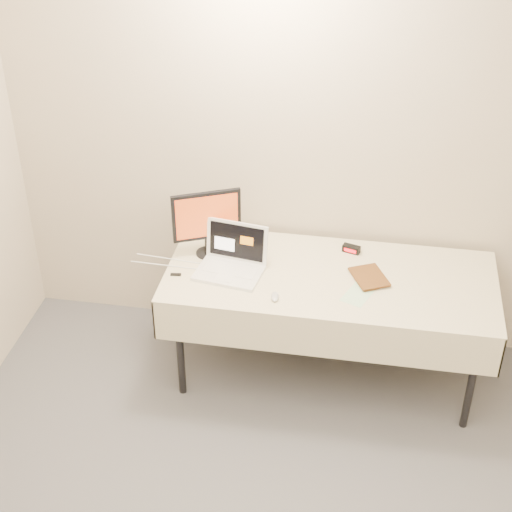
% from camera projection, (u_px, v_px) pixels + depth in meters
% --- Properties ---
extents(back_wall, '(4.00, 0.10, 2.70)m').
position_uv_depth(back_wall, '(344.00, 142.00, 4.45)').
color(back_wall, beige).
rests_on(back_wall, ground).
extents(table, '(1.86, 0.81, 0.74)m').
position_uv_depth(table, '(330.00, 285.00, 4.44)').
color(table, black).
rests_on(table, ground).
extents(laptop, '(0.40, 0.34, 0.26)m').
position_uv_depth(laptop, '(232.00, 260.00, 4.43)').
color(laptop, white).
rests_on(laptop, table).
extents(monitor, '(0.37, 0.19, 0.41)m').
position_uv_depth(monitor, '(207.00, 219.00, 4.47)').
color(monitor, black).
rests_on(monitor, table).
extents(book, '(0.16, 0.09, 0.23)m').
position_uv_depth(book, '(356.00, 265.00, 4.30)').
color(book, '#8F521A').
rests_on(book, table).
extents(alarm_clock, '(0.11, 0.07, 0.04)m').
position_uv_depth(alarm_clock, '(351.00, 249.00, 4.60)').
color(alarm_clock, black).
rests_on(alarm_clock, table).
extents(clicker, '(0.05, 0.09, 0.02)m').
position_uv_depth(clicker, '(275.00, 297.00, 4.23)').
color(clicker, '#B4B4B6').
rests_on(clicker, table).
extents(paper_form, '(0.24, 0.35, 0.00)m').
position_uv_depth(paper_form, '(363.00, 289.00, 4.30)').
color(paper_form, '#B5E4B5').
rests_on(paper_form, table).
extents(usb_dongle, '(0.06, 0.03, 0.01)m').
position_uv_depth(usb_dongle, '(176.00, 275.00, 4.41)').
color(usb_dongle, black).
rests_on(usb_dongle, table).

